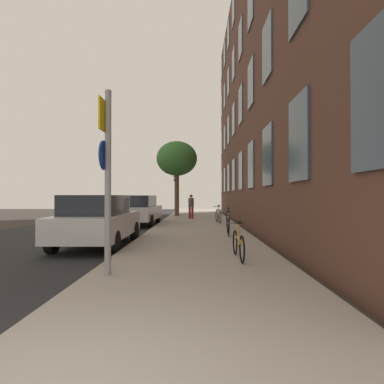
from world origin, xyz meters
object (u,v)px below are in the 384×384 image
Objects in this scene: sign_post at (107,168)px; bicycle_2 at (228,220)px; car_0 at (98,220)px; car_1 at (139,210)px; traffic_light at (177,185)px; bicycle_0 at (238,244)px; bicycle_1 at (228,225)px; tree_near at (177,159)px; pedestrian_0 at (191,205)px; bicycle_3 at (218,216)px.

sign_post reaches higher than bicycle_2.
bicycle_2 is 6.45m from car_0.
car_1 is at bearing 97.54° from sign_post.
traffic_light is at bearing 83.88° from car_0.
traffic_light is at bearing 98.53° from bicycle_0.
bicycle_1 is (2.91, 6.08, -1.65)m from sign_post.
car_1 is at bearing -104.57° from tree_near.
bicycle_2 is at bearing -73.39° from traffic_light.
car_0 is (-1.57, -14.63, -1.64)m from traffic_light.
bicycle_0 is (2.50, -16.04, -3.91)m from tree_near.
pedestrian_0 is 10.73m from car_0.
bicycle_3 is (-0.24, 2.95, 0.02)m from bicycle_2.
traffic_light is 2.08× the size of bicycle_3.
bicycle_3 is 0.38× the size of car_0.
tree_near reaches higher than car_0.
pedestrian_0 is at bearing -74.27° from traffic_light.
bicycle_0 is (2.70, 1.56, -1.66)m from sign_post.
bicycle_0 is at bearing -83.93° from pedestrian_0.
pedestrian_0 is (-1.36, 12.84, 0.55)m from bicycle_0.
bicycle_0 is at bearing -93.66° from bicycle_2.
tree_near is 12.46m from bicycle_1.
traffic_light reaches higher than bicycle_2.
traffic_light is 0.61× the size of tree_near.
tree_near reaches higher than bicycle_3.
pedestrian_0 is at bearing 107.25° from bicycle_2.
bicycle_3 is 0.37× the size of car_1.
traffic_light is 7.85m from car_1.
car_1 is (-4.62, 2.60, 0.36)m from bicycle_2.
sign_post is 2.07× the size of bicycle_1.
car_0 is at bearing 109.60° from sign_post.
sign_post is 11.98m from bicycle_3.
pedestrian_0 is at bearing 84.72° from sign_post.
sign_post is 0.78× the size of car_1.
car_1 is (-1.61, -7.51, -1.64)m from traffic_light.
bicycle_3 reaches higher than bicycle_2.
bicycle_3 is (2.70, -6.09, -3.87)m from tree_near.
bicycle_3 is 3.33m from pedestrian_0.
tree_near is 16.70m from bicycle_0.
sign_post is 9.27m from bicycle_2.
tree_near is (0.07, -1.07, 1.90)m from traffic_light.
bicycle_2 is 0.37× the size of car_0.
car_0 reaches higher than bicycle_1.
car_1 reaches higher than bicycle_0.
bicycle_1 is 1.02× the size of bicycle_3.
sign_post is at bearing -115.52° from bicycle_1.
tree_near is at bearing 83.12° from car_0.
car_0 is (-1.44, 4.04, -1.29)m from sign_post.
bicycle_2 is 0.36× the size of car_1.
bicycle_0 is 7.02m from bicycle_2.
traffic_light is (0.13, 18.67, 0.35)m from sign_post.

